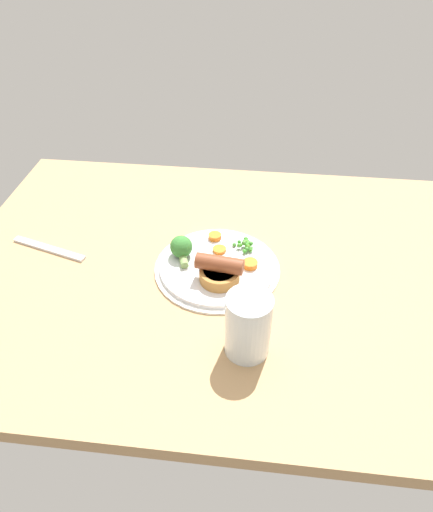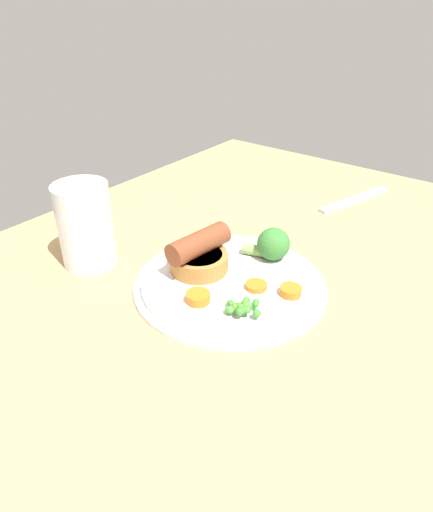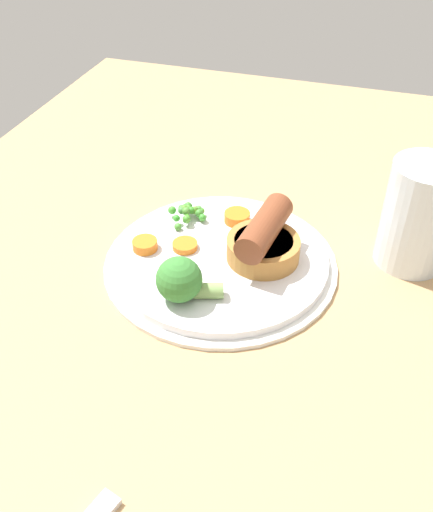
# 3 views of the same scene
# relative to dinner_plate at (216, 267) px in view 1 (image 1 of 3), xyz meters

# --- Properties ---
(dining_table) EXTENTS (1.10, 0.80, 0.03)m
(dining_table) POSITION_rel_dinner_plate_xyz_m (-0.00, -0.01, -0.02)
(dining_table) COLOR tan
(dining_table) RESTS_ON ground
(dinner_plate) EXTENTS (0.26, 0.26, 0.01)m
(dinner_plate) POSITION_rel_dinner_plate_xyz_m (0.00, 0.00, 0.00)
(dinner_plate) COLOR silver
(dinner_plate) RESTS_ON dining_table
(sausage_pudding) EXTENTS (0.10, 0.08, 0.06)m
(sausage_pudding) POSITION_rel_dinner_plate_xyz_m (-0.01, 0.05, 0.03)
(sausage_pudding) COLOR #AD7538
(sausage_pudding) RESTS_ON dinner_plate
(pea_pile) EXTENTS (0.04, 0.05, 0.02)m
(pea_pile) POSITION_rel_dinner_plate_xyz_m (-0.06, -0.06, 0.02)
(pea_pile) COLOR #479231
(pea_pile) RESTS_ON dinner_plate
(broccoli_floret_near) EXTENTS (0.05, 0.07, 0.05)m
(broccoli_floret_near) POSITION_rel_dinner_plate_xyz_m (0.07, -0.02, 0.03)
(broccoli_floret_near) COLOR #387A33
(broccoli_floret_near) RESTS_ON dinner_plate
(carrot_slice_0) EXTENTS (0.03, 0.03, 0.01)m
(carrot_slice_0) POSITION_rel_dinner_plate_xyz_m (-0.00, -0.04, 0.01)
(carrot_slice_0) COLOR orange
(carrot_slice_0) RESTS_ON dinner_plate
(carrot_slice_2) EXTENTS (0.04, 0.04, 0.01)m
(carrot_slice_2) POSITION_rel_dinner_plate_xyz_m (-0.07, -0.00, 0.01)
(carrot_slice_2) COLOR orange
(carrot_slice_2) RESTS_ON dinner_plate
(carrot_slice_4) EXTENTS (0.04, 0.04, 0.01)m
(carrot_slice_4) POSITION_rel_dinner_plate_xyz_m (0.01, -0.08, 0.01)
(carrot_slice_4) COLOR orange
(carrot_slice_4) RESTS_ON dinner_plate
(fork) EXTENTS (0.18, 0.07, 0.01)m
(fork) POSITION_rel_dinner_plate_xyz_m (0.36, -0.02, -0.00)
(fork) COLOR silver
(fork) RESTS_ON dining_table
(drinking_glass) EXTENTS (0.08, 0.08, 0.12)m
(drinking_glass) POSITION_rel_dinner_plate_xyz_m (-0.08, 0.20, 0.05)
(drinking_glass) COLOR silver
(drinking_glass) RESTS_ON dining_table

